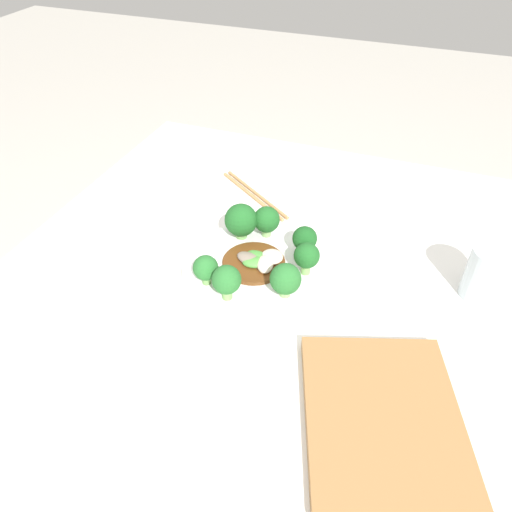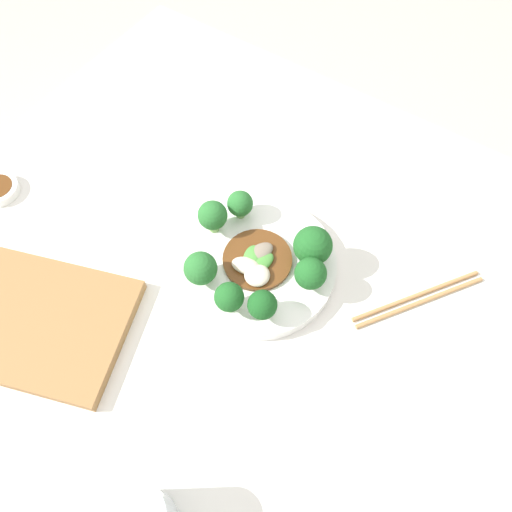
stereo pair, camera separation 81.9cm
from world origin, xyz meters
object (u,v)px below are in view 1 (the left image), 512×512
(broccoli_southwest, at_px, (241,220))
(broccoli_north, at_px, (307,256))
(broccoli_southeast, at_px, (206,268))
(drinking_glass, at_px, (488,274))
(broccoli_west, at_px, (267,220))
(broccoli_northeast, at_px, (285,279))
(chopsticks, at_px, (254,195))
(stirfry_center, at_px, (259,262))
(plate, at_px, (256,270))
(broccoli_east, at_px, (226,280))
(cutting_board, at_px, (383,421))
(broccoli_northwest, at_px, (305,239))

(broccoli_southwest, bearing_deg, broccoli_north, 68.18)
(broccoli_southeast, height_order, drinking_glass, drinking_glass)
(broccoli_west, bearing_deg, broccoli_northeast, 30.29)
(drinking_glass, height_order, chopsticks, drinking_glass)
(broccoli_southeast, relative_size, stirfry_center, 0.49)
(stirfry_center, bearing_deg, drinking_glass, 103.06)
(broccoli_north, xyz_separation_m, stirfry_center, (0.01, -0.08, -0.03))
(broccoli_southwest, height_order, chopsticks, broccoli_southwest)
(plate, bearing_deg, stirfry_center, 109.72)
(plate, bearing_deg, broccoli_west, -171.95)
(plate, distance_m, chopsticks, 0.25)
(plate, relative_size, broccoli_east, 4.01)
(broccoli_east, relative_size, chopsticks, 0.32)
(plate, relative_size, stirfry_center, 2.29)
(broccoli_north, relative_size, drinking_glass, 0.63)
(broccoli_southwest, xyz_separation_m, stirfry_center, (0.06, 0.06, -0.03))
(stirfry_center, height_order, cutting_board, stirfry_center)
(broccoli_west, distance_m, chopsticks, 0.18)
(broccoli_northwest, distance_m, broccoli_east, 0.17)
(broccoli_west, xyz_separation_m, broccoli_southeast, (0.16, -0.05, -0.00))
(broccoli_northwest, height_order, broccoli_north, broccoli_north)
(broccoli_north, xyz_separation_m, chopsticks, (-0.22, -0.18, -0.06))
(broccoli_southeast, bearing_deg, broccoli_north, 119.21)
(broccoli_northeast, xyz_separation_m, broccoli_north, (-0.06, 0.02, 0.00))
(broccoli_northwest, relative_size, chopsticks, 0.30)
(broccoli_west, bearing_deg, stirfry_center, 11.21)
(stirfry_center, height_order, drinking_glass, drinking_glass)
(broccoli_northeast, relative_size, broccoli_east, 0.96)
(broccoli_north, distance_m, stirfry_center, 0.08)
(broccoli_southwest, bearing_deg, broccoli_east, 13.95)
(plate, xyz_separation_m, broccoli_southwest, (-0.07, -0.05, 0.05))
(broccoli_northwest, xyz_separation_m, broccoli_north, (0.04, 0.02, 0.00))
(broccoli_southeast, relative_size, cutting_board, 0.17)
(plate, distance_m, broccoli_east, 0.10)
(broccoli_north, bearing_deg, broccoli_northwest, -159.92)
(plate, xyz_separation_m, stirfry_center, (-0.00, 0.00, 0.02))
(cutting_board, bearing_deg, broccoli_north, -143.00)
(broccoli_northeast, distance_m, broccoli_southeast, 0.13)
(chopsticks, bearing_deg, broccoli_north, 38.24)
(broccoli_northwest, bearing_deg, broccoli_east, -29.59)
(plate, bearing_deg, drinking_glass, 103.14)
(drinking_glass, relative_size, chopsticks, 0.49)
(broccoli_west, bearing_deg, chopsticks, -151.63)
(stirfry_center, relative_size, cutting_board, 0.35)
(broccoli_east, height_order, stirfry_center, broccoli_east)
(broccoli_east, distance_m, drinking_glass, 0.42)
(drinking_glass, distance_m, cutting_board, 0.32)
(broccoli_northeast, distance_m, stirfry_center, 0.09)
(chopsticks, height_order, cutting_board, cutting_board)
(stirfry_center, bearing_deg, chopsticks, -157.42)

